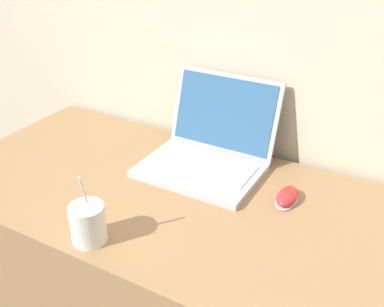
% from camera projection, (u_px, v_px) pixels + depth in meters
% --- Properties ---
extents(desk, '(1.46, 0.68, 0.77)m').
position_uv_depth(desk, '(182.00, 295.00, 1.45)').
color(desk, '#936D47').
rests_on(desk, ground_plane).
extents(laptop, '(0.36, 0.33, 0.26)m').
position_uv_depth(laptop, '(209.00, 149.00, 1.39)').
color(laptop, '#ADADB2').
rests_on(laptop, desk).
extents(drink_cup, '(0.09, 0.09, 0.19)m').
position_uv_depth(drink_cup, '(88.00, 223.00, 1.07)').
color(drink_cup, silver).
rests_on(drink_cup, desk).
extents(computer_mouse, '(0.06, 0.11, 0.03)m').
position_uv_depth(computer_mouse, '(287.00, 197.00, 1.23)').
color(computer_mouse, '#B2B2B7').
rests_on(computer_mouse, desk).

